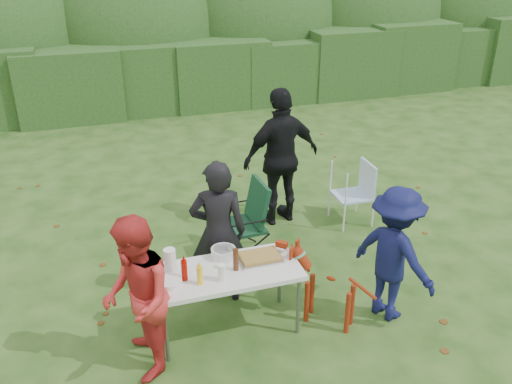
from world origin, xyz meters
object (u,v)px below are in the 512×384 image
object	(u,v)px
paper_towel_roll	(170,261)
beer_bottle	(236,260)
mustard_bottle	(200,275)
ketchup_bottle	(184,270)
lawn_chair	(352,193)
child	(394,254)
camping_chair	(240,222)
person_red_jacket	(137,299)
person_cook	(218,233)
folding_table	(226,275)
dog	(330,289)
person_black_puffy	(281,157)

from	to	relation	value
paper_towel_roll	beer_bottle	bearing A→B (deg)	-14.31
mustard_bottle	ketchup_bottle	distance (m)	0.17
lawn_chair	paper_towel_roll	distance (m)	3.30
child	paper_towel_roll	distance (m)	2.32
camping_chair	beer_bottle	bearing A→B (deg)	69.13
person_red_jacket	ketchup_bottle	distance (m)	0.56
person_cook	child	world-z (taller)	person_cook
folding_table	dog	distance (m)	1.11
child	lawn_chair	xyz separation A→B (m)	(0.57, 2.04, -0.31)
person_cook	lawn_chair	size ratio (longest dim) A/B	1.88
folding_table	mustard_bottle	world-z (taller)	mustard_bottle
child	ketchup_bottle	size ratio (longest dim) A/B	6.90
folding_table	child	distance (m)	1.77
person_red_jacket	beer_bottle	world-z (taller)	person_red_jacket
lawn_chair	ketchup_bottle	bearing A→B (deg)	34.84
paper_towel_roll	camping_chair	bearing A→B (deg)	47.91
person_black_puffy	paper_towel_roll	distance (m)	2.74
folding_table	dog	size ratio (longest dim) A/B	1.67
person_red_jacket	folding_table	bearing A→B (deg)	108.90
camping_chair	ketchup_bottle	distance (m)	1.67
person_red_jacket	ketchup_bottle	xyz separation A→B (m)	(0.49, 0.27, 0.04)
folding_table	paper_towel_roll	size ratio (longest dim) A/B	5.77
person_black_puffy	beer_bottle	distance (m)	2.48
mustard_bottle	beer_bottle	world-z (taller)	beer_bottle
paper_towel_roll	dog	bearing A→B (deg)	-12.76
person_red_jacket	child	size ratio (longest dim) A/B	1.07
paper_towel_roll	person_cook	bearing A→B (deg)	35.81
person_black_puffy	child	world-z (taller)	person_black_puffy
ketchup_bottle	beer_bottle	xyz separation A→B (m)	(0.52, 0.01, 0.01)
folding_table	person_red_jacket	xyz separation A→B (m)	(-0.91, -0.31, 0.12)
person_black_puffy	child	size ratio (longest dim) A/B	1.29
camping_chair	mustard_bottle	world-z (taller)	camping_chair
person_cook	mustard_bottle	bearing A→B (deg)	77.07
ketchup_bottle	child	bearing A→B (deg)	-6.42
child	dog	bearing A→B (deg)	61.77
camping_chair	child	bearing A→B (deg)	124.56
folding_table	child	world-z (taller)	child
ketchup_bottle	mustard_bottle	bearing A→B (deg)	-42.47
dog	lawn_chair	world-z (taller)	lawn_chair
person_black_puffy	mustard_bottle	distance (m)	2.81
child	paper_towel_roll	xyz separation A→B (m)	(-2.28, 0.42, 0.11)
person_red_jacket	mustard_bottle	distance (m)	0.64
ketchup_bottle	beer_bottle	distance (m)	0.52
paper_towel_roll	person_red_jacket	bearing A→B (deg)	-130.36
camping_chair	lawn_chair	size ratio (longest dim) A/B	1.15
lawn_chair	folding_table	bearing A→B (deg)	38.88
person_cook	mustard_bottle	size ratio (longest dim) A/B	8.47
person_red_jacket	lawn_chair	bearing A→B (deg)	122.98
camping_chair	mustard_bottle	distance (m)	1.70
person_cook	dog	xyz separation A→B (m)	(0.99, -0.79, -0.42)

